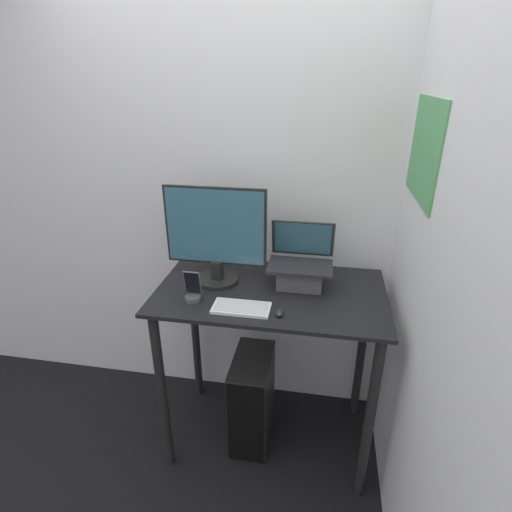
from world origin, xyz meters
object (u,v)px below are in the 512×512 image
(laptop, at_px, (300,269))
(monitor, at_px, (216,239))
(cell_phone, at_px, (193,292))
(computer_tower, at_px, (252,399))
(keyboard, at_px, (241,308))
(mouse, at_px, (279,313))

(laptop, relative_size, monitor, 0.62)
(cell_phone, relative_size, computer_tower, 0.27)
(keyboard, bearing_deg, computer_tower, 86.22)
(laptop, relative_size, cell_phone, 2.08)
(laptop, bearing_deg, cell_phone, -154.12)
(monitor, distance_m, mouse, 0.50)
(laptop, xyz_separation_m, mouse, (-0.07, -0.30, -0.08))
(laptop, xyz_separation_m, computer_tower, (-0.23, -0.09, -0.81))
(keyboard, relative_size, cell_phone, 1.74)
(monitor, relative_size, cell_phone, 3.35)
(laptop, bearing_deg, monitor, -176.20)
(mouse, distance_m, cell_phone, 0.43)
(keyboard, distance_m, computer_tower, 0.75)
(mouse, bearing_deg, keyboard, 173.54)
(monitor, height_order, computer_tower, monitor)
(mouse, bearing_deg, computer_tower, 128.61)
(keyboard, relative_size, mouse, 4.91)
(laptop, bearing_deg, keyboard, -131.27)
(cell_phone, bearing_deg, computer_tower, 29.52)
(laptop, distance_m, computer_tower, 0.85)
(monitor, bearing_deg, mouse, -37.19)
(computer_tower, bearing_deg, monitor, 161.59)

